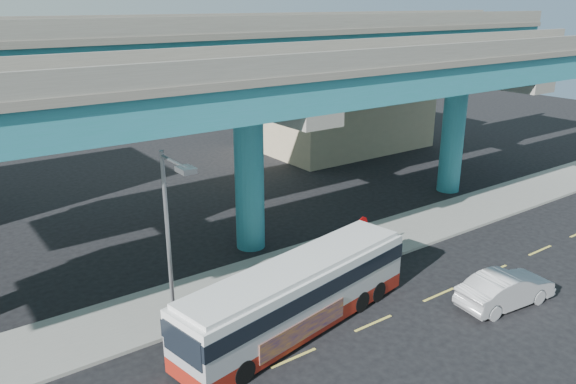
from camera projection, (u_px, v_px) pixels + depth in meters
ground at (368, 320)px, 22.92m from camera, size 120.00×120.00×0.00m
sidewalk at (289, 269)px, 27.12m from camera, size 70.00×4.00×0.15m
lane_markings at (373, 323)px, 22.69m from camera, size 58.00×0.12×0.01m
viaduct at (246, 72)px, 26.97m from camera, size 52.00×12.40×11.70m
building_beige at (339, 107)px, 49.40m from camera, size 14.00×10.23×7.00m
transit_bus at (298, 293)px, 21.94m from camera, size 11.22×4.27×2.82m
sedan at (506, 289)px, 23.85m from camera, size 2.66×4.94×1.50m
street_lamp at (173, 220)px, 20.30m from camera, size 0.50×2.37×7.17m
stop_sign at (362, 229)px, 27.47m from camera, size 0.68×0.10×2.28m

